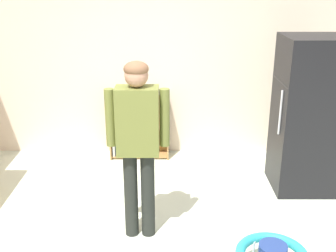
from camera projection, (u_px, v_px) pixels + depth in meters
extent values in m
plane|color=silver|center=(154.00, 250.00, 3.83)|extent=(12.00, 12.00, 0.00)
cube|color=beige|center=(159.00, 57.00, 5.56)|extent=(5.20, 0.06, 2.70)
cube|color=black|center=(310.00, 116.00, 4.69)|extent=(0.70, 0.68, 1.78)
cylinder|color=silver|center=(282.00, 113.00, 4.50)|extent=(0.02, 0.02, 0.50)
cube|color=#333333|center=(282.00, 82.00, 4.56)|extent=(0.01, 0.67, 0.01)
cube|color=#AA7E47|center=(112.00, 128.00, 5.67)|extent=(0.02, 0.28, 0.85)
cube|color=#AA7E47|center=(169.00, 128.00, 5.66)|extent=(0.02, 0.28, 0.85)
cube|color=#AC8442|center=(142.00, 124.00, 5.79)|extent=(0.80, 0.02, 0.85)
cube|color=#AA7E47|center=(142.00, 154.00, 5.80)|extent=(0.76, 0.24, 0.02)
cube|color=#AA7E47|center=(141.00, 127.00, 5.66)|extent=(0.76, 0.24, 0.02)
cube|color=beige|center=(116.00, 146.00, 5.73)|extent=(0.03, 0.17, 0.24)
cube|color=orange|center=(115.00, 121.00, 5.61)|extent=(0.03, 0.17, 0.16)
cube|color=#2953A7|center=(120.00, 149.00, 5.74)|extent=(0.02, 0.17, 0.17)
cube|color=beige|center=(119.00, 120.00, 5.60)|extent=(0.02, 0.17, 0.20)
cube|color=#224CA1|center=(123.00, 148.00, 5.74)|extent=(0.03, 0.17, 0.20)
cube|color=olive|center=(123.00, 120.00, 5.60)|extent=(0.02, 0.17, 0.21)
cube|color=#B32A22|center=(127.00, 148.00, 5.74)|extent=(0.02, 0.17, 0.19)
cube|color=#275498|center=(127.00, 121.00, 5.60)|extent=(0.02, 0.17, 0.18)
cylinder|color=#242724|center=(133.00, 194.00, 3.92)|extent=(0.13, 0.13, 0.86)
cylinder|color=#242724|center=(149.00, 195.00, 3.92)|extent=(0.13, 0.13, 0.86)
cube|color=olive|center=(139.00, 121.00, 3.67)|extent=(0.38, 0.22, 0.62)
cylinder|color=olive|center=(112.00, 118.00, 3.66)|extent=(0.09, 0.09, 0.53)
cylinder|color=olive|center=(166.00, 118.00, 3.66)|extent=(0.09, 0.09, 0.53)
sphere|color=tan|center=(138.00, 75.00, 3.53)|extent=(0.21, 0.21, 0.21)
ellipsoid|color=brown|center=(138.00, 69.00, 3.51)|extent=(0.22, 0.22, 0.13)
cylinder|color=navy|center=(274.00, 251.00, 3.38)|extent=(0.23, 0.23, 0.10)
cylinder|color=silver|center=(255.00, 251.00, 3.60)|extent=(0.02, 0.02, 0.18)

